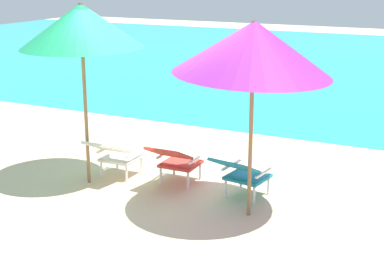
# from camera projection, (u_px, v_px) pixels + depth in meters

# --- Properties ---
(ground_plane) EXTENTS (40.00, 40.00, 0.00)m
(ground_plane) POSITION_uv_depth(u_px,v_px,m) (270.00, 119.00, 11.91)
(ground_plane) COLOR beige
(ocean_band) EXTENTS (40.00, 18.00, 0.01)m
(ocean_band) POSITION_uv_depth(u_px,v_px,m) (347.00, 64.00, 18.69)
(ocean_band) COLOR #28B2B7
(ocean_band) RESTS_ON ground_plane
(lounge_chair_left) EXTENTS (0.55, 0.88, 0.68)m
(lounge_chair_left) POSITION_uv_depth(u_px,v_px,m) (115.00, 153.00, 8.44)
(lounge_chair_left) COLOR silver
(lounge_chair_left) RESTS_ON ground_plane
(lounge_chair_center) EXTENTS (0.55, 0.88, 0.68)m
(lounge_chair_center) POSITION_uv_depth(u_px,v_px,m) (175.00, 159.00, 8.18)
(lounge_chair_center) COLOR red
(lounge_chair_center) RESTS_ON ground_plane
(lounge_chair_right) EXTENTS (0.66, 0.94, 0.68)m
(lounge_chair_right) POSITION_uv_depth(u_px,v_px,m) (241.00, 172.00, 7.67)
(lounge_chair_right) COLOR teal
(lounge_chair_right) RESTS_ON ground_plane
(beach_umbrella_left) EXTENTS (2.41, 2.41, 2.59)m
(beach_umbrella_left) POSITION_uv_depth(u_px,v_px,m) (81.00, 26.00, 7.81)
(beach_umbrella_left) COLOR olive
(beach_umbrella_left) RESTS_ON ground_plane
(beach_umbrella_right) EXTENTS (2.07, 2.05, 2.49)m
(beach_umbrella_right) POSITION_uv_depth(u_px,v_px,m) (253.00, 48.00, 6.74)
(beach_umbrella_right) COLOR olive
(beach_umbrella_right) RESTS_ON ground_plane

